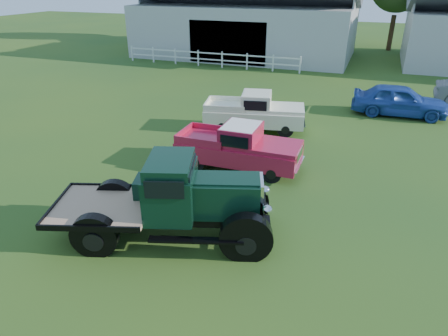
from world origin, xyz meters
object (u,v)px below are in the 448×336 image
at_px(vintage_flatbed, 168,199).
at_px(white_pickup, 254,112).
at_px(red_pickup, 238,146).
at_px(misc_car_blue, 400,100).

bearing_deg(vintage_flatbed, white_pickup, 73.57).
height_order(vintage_flatbed, white_pickup, vintage_flatbed).
xyz_separation_m(red_pickup, white_pickup, (-0.63, 4.06, 0.01)).
xyz_separation_m(vintage_flatbed, white_pickup, (-0.27, 8.75, -0.29)).
distance_m(vintage_flatbed, white_pickup, 8.76).
xyz_separation_m(red_pickup, misc_car_blue, (5.58, 8.65, -0.06)).
relative_size(vintage_flatbed, misc_car_blue, 1.26).
height_order(vintage_flatbed, misc_car_blue, vintage_flatbed).
height_order(red_pickup, misc_car_blue, red_pickup).
bearing_deg(white_pickup, red_pickup, -93.13).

